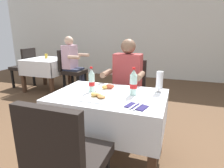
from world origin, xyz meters
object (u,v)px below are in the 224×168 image
at_px(plate_near_camera, 97,97).
at_px(cola_bottle_primary, 133,83).
at_px(chair_far_diner_seat, 128,91).
at_px(napkin_cutlery_set, 136,106).
at_px(background_patron, 72,62).
at_px(main_dining_table, 109,111).
at_px(background_chair_right, 71,69).
at_px(seated_diner_far, 126,82).
at_px(background_table_tumbler, 46,56).
at_px(background_chair_left, 25,65).
at_px(cola_bottle_secondary, 92,81).
at_px(beer_glass_left, 159,82).
at_px(plate_far_diner, 108,88).
at_px(chair_near_camera_side, 67,158).
at_px(background_dining_table, 47,67).

bearing_deg(plate_near_camera, cola_bottle_primary, 37.02).
bearing_deg(plate_near_camera, chair_far_diner_seat, 86.23).
bearing_deg(napkin_cutlery_set, background_patron, 131.38).
xyz_separation_m(main_dining_table, background_chair_right, (-1.63, 1.94, -0.01)).
height_order(seated_diner_far, background_table_tumbler, seated_diner_far).
distance_m(cola_bottle_primary, background_chair_left, 3.69).
bearing_deg(cola_bottle_secondary, napkin_cutlery_set, -26.03).
bearing_deg(beer_glass_left, seated_diner_far, 137.35).
xyz_separation_m(plate_far_diner, background_chair_left, (-2.87, 1.79, -0.21)).
distance_m(main_dining_table, napkin_cutlery_set, 0.44).
bearing_deg(chair_far_diner_seat, cola_bottle_primary, -71.77).
bearing_deg(cola_bottle_secondary, background_chair_left, 145.01).
height_order(seated_diner_far, napkin_cutlery_set, seated_diner_far).
bearing_deg(chair_far_diner_seat, chair_near_camera_side, -90.00).
height_order(main_dining_table, plate_far_diner, plate_far_diner).
distance_m(main_dining_table, background_chair_left, 3.52).
xyz_separation_m(background_dining_table, background_chair_left, (-0.65, 0.00, -0.00)).
bearing_deg(plate_far_diner, background_chair_left, 147.99).
distance_m(plate_near_camera, cola_bottle_secondary, 0.24).
bearing_deg(plate_far_diner, background_patron, 130.24).
relative_size(chair_near_camera_side, background_table_tumbler, 8.82).
height_order(background_chair_right, background_table_tumbler, background_chair_right).
bearing_deg(background_chair_right, background_table_tumbler, 175.71).
bearing_deg(seated_diner_far, plate_near_camera, -94.32).
xyz_separation_m(cola_bottle_primary, background_chair_left, (-3.17, 1.87, -0.31)).
xyz_separation_m(main_dining_table, plate_near_camera, (-0.06, -0.15, 0.20)).
bearing_deg(background_chair_right, background_patron, -0.00).
bearing_deg(plate_near_camera, background_chair_right, 126.89).
bearing_deg(background_table_tumbler, napkin_cutlery_set, -40.09).
distance_m(main_dining_table, plate_near_camera, 0.25).
height_order(chair_near_camera_side, napkin_cutlery_set, chair_near_camera_side).
relative_size(plate_far_diner, beer_glass_left, 1.17).
bearing_deg(seated_diner_far, background_dining_table, 150.73).
height_order(background_patron, background_table_tumbler, background_patron).
height_order(chair_far_diner_seat, background_table_tumbler, chair_far_diner_seat).
bearing_deg(napkin_cutlery_set, chair_near_camera_side, -121.46).
bearing_deg(background_table_tumbler, chair_far_diner_seat, -27.86).
bearing_deg(napkin_cutlery_set, background_dining_table, 140.26).
bearing_deg(cola_bottle_primary, background_patron, 134.09).
xyz_separation_m(seated_diner_far, cola_bottle_primary, (0.23, -0.59, 0.15)).
bearing_deg(background_patron, cola_bottle_primary, -45.91).
height_order(chair_near_camera_side, seated_diner_far, seated_diner_far).
bearing_deg(seated_diner_far, beer_glass_left, -42.65).
xyz_separation_m(chair_near_camera_side, napkin_cutlery_set, (0.33, 0.54, 0.20)).
height_order(chair_far_diner_seat, cola_bottle_secondary, cola_bottle_secondary).
relative_size(plate_near_camera, plate_far_diner, 0.97).
bearing_deg(napkin_cutlery_set, background_chair_left, 146.34).
bearing_deg(chair_far_diner_seat, background_dining_table, 152.84).
relative_size(seated_diner_far, plate_far_diner, 4.99).
height_order(plate_near_camera, background_patron, background_patron).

